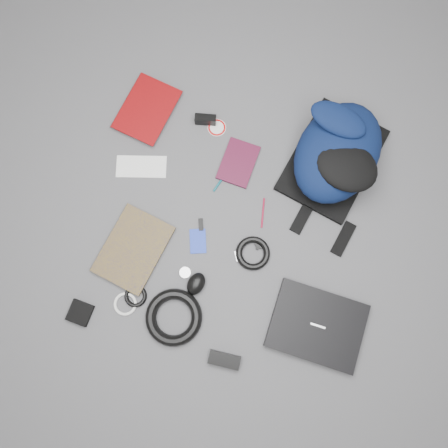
% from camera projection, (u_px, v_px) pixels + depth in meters
% --- Properties ---
extents(ground, '(4.00, 4.00, 0.00)m').
position_uv_depth(ground, '(224.00, 225.00, 1.71)').
color(ground, '#4F4F51').
rests_on(ground, ground).
extents(backpack, '(0.47, 0.56, 0.20)m').
position_uv_depth(backpack, '(338.00, 153.00, 1.66)').
color(backpack, black).
rests_on(backpack, ground).
extents(laptop, '(0.37, 0.31, 0.03)m').
position_uv_depth(laptop, '(317.00, 326.00, 1.62)').
color(laptop, black).
rests_on(laptop, ground).
extents(textbook_red, '(0.26, 0.31, 0.03)m').
position_uv_depth(textbook_red, '(126.00, 100.00, 1.79)').
color(textbook_red, '#70060A').
rests_on(textbook_red, ground).
extents(comic_book, '(0.29, 0.35, 0.02)m').
position_uv_depth(comic_book, '(109.00, 237.00, 1.69)').
color(comic_book, '#A7870B').
rests_on(comic_book, ground).
extents(envelope, '(0.21, 0.12, 0.00)m').
position_uv_depth(envelope, '(141.00, 167.00, 1.75)').
color(envelope, white).
rests_on(envelope, ground).
extents(dvd_case, '(0.16, 0.20, 0.01)m').
position_uv_depth(dvd_case, '(238.00, 163.00, 1.75)').
color(dvd_case, '#3B0B1E').
rests_on(dvd_case, ground).
extents(compact_camera, '(0.09, 0.04, 0.05)m').
position_uv_depth(compact_camera, '(206.00, 120.00, 1.76)').
color(compact_camera, black).
rests_on(compact_camera, ground).
extents(sticker_disc, '(0.08, 0.08, 0.00)m').
position_uv_depth(sticker_disc, '(217.00, 128.00, 1.78)').
color(sticker_disc, white).
rests_on(sticker_disc, ground).
extents(pen_teal, '(0.07, 0.14, 0.01)m').
position_uv_depth(pen_teal, '(224.00, 176.00, 1.74)').
color(pen_teal, '#0A5362').
rests_on(pen_teal, ground).
extents(pen_red, '(0.01, 0.12, 0.01)m').
position_uv_depth(pen_red, '(263.00, 213.00, 1.71)').
color(pen_red, maroon).
rests_on(pen_red, ground).
extents(id_badge, '(0.08, 0.11, 0.00)m').
position_uv_depth(id_badge, '(198.00, 241.00, 1.69)').
color(id_badge, '#1833B6').
rests_on(id_badge, ground).
extents(usb_black, '(0.03, 0.05, 0.01)m').
position_uv_depth(usb_black, '(201.00, 225.00, 1.70)').
color(usb_black, black).
rests_on(usb_black, ground).
extents(usb_silver, '(0.03, 0.04, 0.01)m').
position_uv_depth(usb_silver, '(237.00, 256.00, 1.68)').
color(usb_silver, silver).
rests_on(usb_silver, ground).
extents(key_fob, '(0.04, 0.05, 0.01)m').
position_uv_depth(key_fob, '(258.00, 244.00, 1.69)').
color(key_fob, black).
rests_on(key_fob, ground).
extents(mouse, '(0.09, 0.10, 0.05)m').
position_uv_depth(mouse, '(196.00, 284.00, 1.64)').
color(mouse, black).
rests_on(mouse, ground).
extents(headphone_left, '(0.05, 0.05, 0.01)m').
position_uv_depth(headphone_left, '(138.00, 226.00, 1.70)').
color(headphone_left, silver).
rests_on(headphone_left, ground).
extents(headphone_right, '(0.05, 0.05, 0.01)m').
position_uv_depth(headphone_right, '(185.00, 273.00, 1.67)').
color(headphone_right, '#A4A4A6').
rests_on(headphone_right, ground).
extents(cable_coil, '(0.17, 0.17, 0.03)m').
position_uv_depth(cable_coil, '(253.00, 253.00, 1.67)').
color(cable_coil, black).
rests_on(cable_coil, ground).
extents(power_brick, '(0.12, 0.06, 0.03)m').
position_uv_depth(power_brick, '(224.00, 360.00, 1.60)').
color(power_brick, black).
rests_on(power_brick, ground).
extents(power_cord_coil, '(0.27, 0.27, 0.04)m').
position_uv_depth(power_cord_coil, '(174.00, 317.00, 1.62)').
color(power_cord_coil, black).
rests_on(power_cord_coil, ground).
extents(pouch, '(0.10, 0.10, 0.02)m').
position_uv_depth(pouch, '(80.00, 313.00, 1.63)').
color(pouch, black).
rests_on(pouch, ground).
extents(earbud_coil, '(0.09, 0.09, 0.02)m').
position_uv_depth(earbud_coil, '(136.00, 296.00, 1.65)').
color(earbud_coil, black).
rests_on(earbud_coil, ground).
extents(white_cable_coil, '(0.11, 0.11, 0.01)m').
position_uv_depth(white_cable_coil, '(125.00, 304.00, 1.64)').
color(white_cable_coil, white).
rests_on(white_cable_coil, ground).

